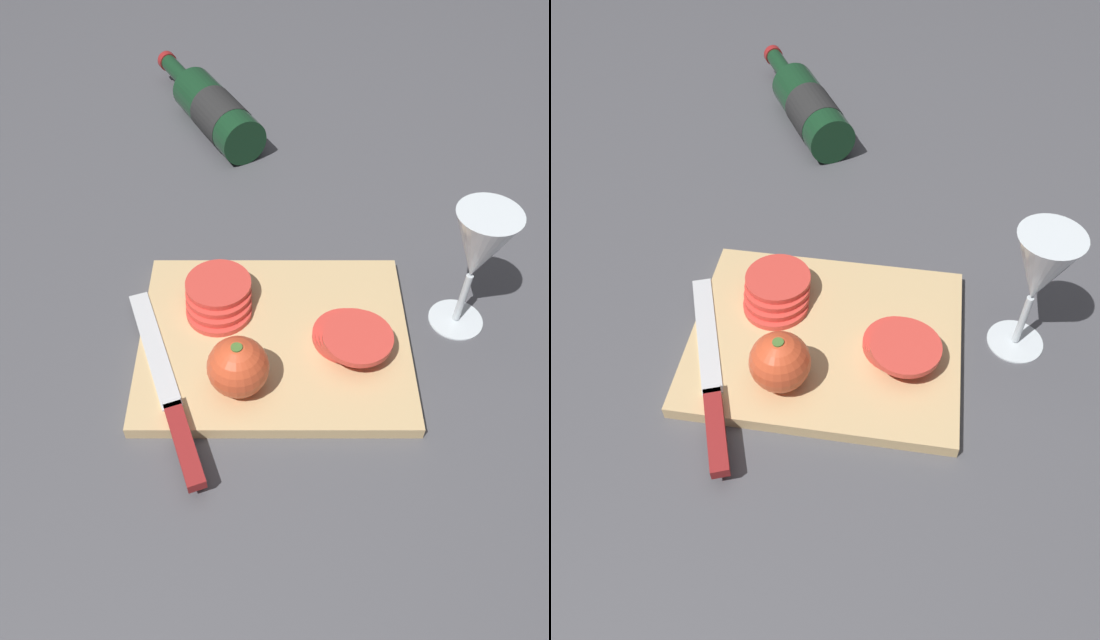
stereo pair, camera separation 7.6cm
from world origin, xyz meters
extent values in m
plane|color=#4C4C51|center=(0.00, 0.00, 0.00)|extent=(3.00, 3.00, 0.00)
cube|color=tan|center=(0.02, 0.03, 0.01)|extent=(0.34, 0.27, 0.02)
cylinder|color=#14381E|center=(-0.08, 0.50, 0.04)|extent=(0.17, 0.22, 0.08)
cone|color=#14381E|center=(-0.13, 0.60, 0.04)|extent=(0.08, 0.06, 0.08)
cylinder|color=#14381E|center=(-0.16, 0.65, 0.04)|extent=(0.07, 0.09, 0.03)
cylinder|color=maroon|center=(-0.19, 0.70, 0.04)|extent=(0.04, 0.03, 0.03)
cylinder|color=black|center=(-0.07, 0.49, 0.04)|extent=(0.11, 0.12, 0.08)
cylinder|color=silver|center=(0.26, 0.07, 0.00)|extent=(0.07, 0.07, 0.00)
cylinder|color=silver|center=(0.26, 0.07, 0.04)|extent=(0.01, 0.01, 0.08)
cone|color=silver|center=(0.26, 0.07, 0.13)|extent=(0.08, 0.08, 0.10)
cone|color=beige|center=(0.26, 0.07, 0.10)|extent=(0.03, 0.03, 0.04)
sphere|color=#DB4C28|center=(-0.02, -0.05, 0.05)|extent=(0.07, 0.07, 0.07)
cylinder|color=#47702D|center=(-0.02, -0.05, 0.09)|extent=(0.01, 0.01, 0.01)
cube|color=silver|center=(-0.13, 0.01, 0.02)|extent=(0.09, 0.19, 0.00)
cube|color=silver|center=(-0.09, -0.08, 0.02)|extent=(0.02, 0.02, 0.01)
cube|color=maroon|center=(-0.08, -0.13, 0.02)|extent=(0.06, 0.11, 0.01)
cylinder|color=#D63D33|center=(-0.05, 0.07, 0.02)|extent=(0.09, 0.09, 0.01)
cylinder|color=#D63D33|center=(-0.05, 0.07, 0.03)|extent=(0.09, 0.09, 0.01)
cylinder|color=#D63D33|center=(-0.05, 0.08, 0.04)|extent=(0.09, 0.09, 0.01)
cylinder|color=#D63D33|center=(-0.05, 0.09, 0.05)|extent=(0.09, 0.09, 0.01)
cylinder|color=#D63D33|center=(0.11, 0.02, 0.02)|extent=(0.09, 0.09, 0.01)
cylinder|color=#D63D33|center=(0.11, 0.02, 0.03)|extent=(0.09, 0.09, 0.01)
cylinder|color=#D63D33|center=(0.12, 0.01, 0.04)|extent=(0.09, 0.09, 0.01)
cylinder|color=#D63D33|center=(0.12, 0.00, 0.05)|extent=(0.09, 0.09, 0.01)
camera|label=1|loc=(0.02, -0.47, 0.62)|focal=35.00mm
camera|label=2|loc=(0.10, -0.47, 0.62)|focal=35.00mm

